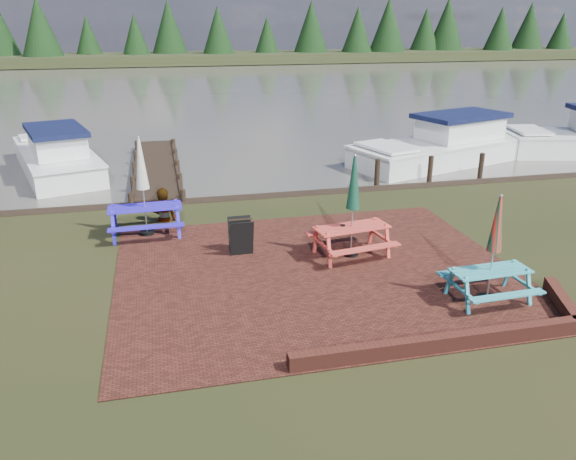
{
  "coord_description": "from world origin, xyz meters",
  "views": [
    {
      "loc": [
        -3.25,
        -10.24,
        5.49
      ],
      "look_at": [
        -0.62,
        1.24,
        1.0
      ],
      "focal_mm": 35.0,
      "sensor_mm": 36.0,
      "label": 1
    }
  ],
  "objects_px": {
    "boat_jetty": "(57,157)",
    "boat_near": "(445,147)",
    "picnic_table_red": "(352,222)",
    "picnic_table_blue": "(144,202)",
    "picnic_table_teal": "(491,265)",
    "person": "(162,188)",
    "jetty": "(156,167)",
    "chalkboard": "(241,236)"
  },
  "relations": [
    {
      "from": "jetty",
      "to": "boat_near",
      "type": "relative_size",
      "value": 1.07
    },
    {
      "from": "picnic_table_teal",
      "to": "jetty",
      "type": "height_order",
      "value": "picnic_table_teal"
    },
    {
      "from": "picnic_table_teal",
      "to": "chalkboard",
      "type": "bearing_deg",
      "value": 140.48
    },
    {
      "from": "boat_near",
      "to": "person",
      "type": "bearing_deg",
      "value": 96.76
    },
    {
      "from": "boat_near",
      "to": "jetty",
      "type": "bearing_deg",
      "value": 68.84
    },
    {
      "from": "picnic_table_blue",
      "to": "person",
      "type": "height_order",
      "value": "picnic_table_blue"
    },
    {
      "from": "picnic_table_teal",
      "to": "picnic_table_blue",
      "type": "distance_m",
      "value": 8.73
    },
    {
      "from": "boat_near",
      "to": "person",
      "type": "xyz_separation_m",
      "value": [
        -11.51,
        -5.25,
        0.52
      ]
    },
    {
      "from": "picnic_table_red",
      "to": "picnic_table_blue",
      "type": "xyz_separation_m",
      "value": [
        -4.88,
        2.57,
        0.05
      ]
    },
    {
      "from": "picnic_table_teal",
      "to": "picnic_table_red",
      "type": "distance_m",
      "value": 3.46
    },
    {
      "from": "picnic_table_red",
      "to": "person",
      "type": "distance_m",
      "value": 5.69
    },
    {
      "from": "picnic_table_red",
      "to": "boat_jetty",
      "type": "xyz_separation_m",
      "value": [
        -8.28,
        10.67,
        -0.46
      ]
    },
    {
      "from": "picnic_table_red",
      "to": "picnic_table_teal",
      "type": "bearing_deg",
      "value": -63.55
    },
    {
      "from": "chalkboard",
      "to": "picnic_table_blue",
      "type": "bearing_deg",
      "value": 139.03
    },
    {
      "from": "boat_jetty",
      "to": "boat_near",
      "type": "distance_m",
      "value": 15.49
    },
    {
      "from": "picnic_table_blue",
      "to": "jetty",
      "type": "distance_m",
      "value": 7.03
    },
    {
      "from": "boat_near",
      "to": "picnic_table_red",
      "type": "bearing_deg",
      "value": 123.48
    },
    {
      "from": "picnic_table_teal",
      "to": "picnic_table_red",
      "type": "bearing_deg",
      "value": 123.09
    },
    {
      "from": "picnic_table_blue",
      "to": "picnic_table_red",
      "type": "bearing_deg",
      "value": -28.77
    },
    {
      "from": "boat_near",
      "to": "person",
      "type": "relative_size",
      "value": 4.37
    },
    {
      "from": "picnic_table_red",
      "to": "chalkboard",
      "type": "height_order",
      "value": "picnic_table_red"
    },
    {
      "from": "boat_jetty",
      "to": "boat_near",
      "type": "xyz_separation_m",
      "value": [
        15.39,
        -1.82,
        0.03
      ]
    },
    {
      "from": "jetty",
      "to": "boat_near",
      "type": "height_order",
      "value": "boat_near"
    },
    {
      "from": "picnic_table_red",
      "to": "chalkboard",
      "type": "distance_m",
      "value": 2.72
    },
    {
      "from": "picnic_table_teal",
      "to": "chalkboard",
      "type": "xyz_separation_m",
      "value": [
        -4.6,
        3.5,
        -0.32
      ]
    },
    {
      "from": "picnic_table_red",
      "to": "jetty",
      "type": "height_order",
      "value": "picnic_table_red"
    },
    {
      "from": "chalkboard",
      "to": "boat_near",
      "type": "xyz_separation_m",
      "value": [
        9.71,
        8.16,
        -0.03
      ]
    },
    {
      "from": "picnic_table_red",
      "to": "boat_near",
      "type": "relative_size",
      "value": 0.3
    },
    {
      "from": "person",
      "to": "picnic_table_blue",
      "type": "bearing_deg",
      "value": 82.48
    },
    {
      "from": "picnic_table_blue",
      "to": "jetty",
      "type": "relative_size",
      "value": 0.29
    },
    {
      "from": "chalkboard",
      "to": "person",
      "type": "xyz_separation_m",
      "value": [
        -1.8,
        2.91,
        0.49
      ]
    },
    {
      "from": "boat_jetty",
      "to": "boat_near",
      "type": "height_order",
      "value": "boat_near"
    },
    {
      "from": "boat_near",
      "to": "picnic_table_blue",
      "type": "bearing_deg",
      "value": 99.91
    },
    {
      "from": "boat_near",
      "to": "person",
      "type": "height_order",
      "value": "person"
    },
    {
      "from": "picnic_table_teal",
      "to": "chalkboard",
      "type": "relative_size",
      "value": 2.45
    },
    {
      "from": "chalkboard",
      "to": "picnic_table_teal",
      "type": "bearing_deg",
      "value": -38.65
    },
    {
      "from": "jetty",
      "to": "boat_jetty",
      "type": "height_order",
      "value": "boat_jetty"
    },
    {
      "from": "jetty",
      "to": "picnic_table_blue",
      "type": "bearing_deg",
      "value": -92.46
    },
    {
      "from": "boat_jetty",
      "to": "boat_near",
      "type": "relative_size",
      "value": 0.89
    },
    {
      "from": "boat_jetty",
      "to": "boat_near",
      "type": "bearing_deg",
      "value": -23.3
    },
    {
      "from": "picnic_table_blue",
      "to": "picnic_table_teal",
      "type": "bearing_deg",
      "value": -39.1
    },
    {
      "from": "picnic_table_red",
      "to": "person",
      "type": "relative_size",
      "value": 1.3
    }
  ]
}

